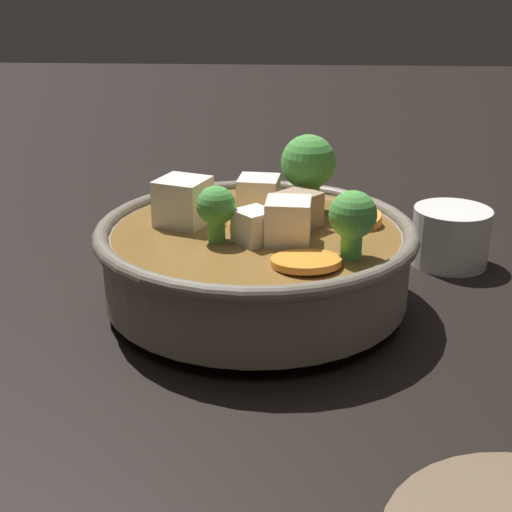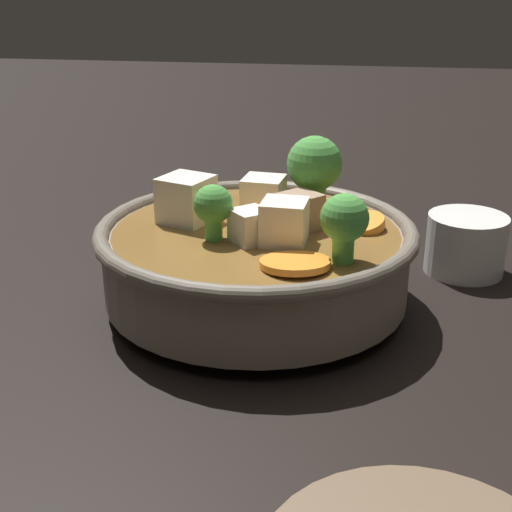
# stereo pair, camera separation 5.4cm
# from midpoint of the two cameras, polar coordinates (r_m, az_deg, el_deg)

# --- Properties ---
(ground_plane) EXTENTS (3.00, 3.00, 0.00)m
(ground_plane) POSITION_cam_midpoint_polar(r_m,az_deg,el_deg) (0.56, -2.78, -3.99)
(ground_plane) COLOR black
(stirfry_bowl) EXTENTS (0.24, 0.24, 0.12)m
(stirfry_bowl) POSITION_cam_midpoint_polar(r_m,az_deg,el_deg) (0.54, -2.76, 0.28)
(stirfry_bowl) COLOR slate
(stirfry_bowl) RESTS_ON ground_plane
(tea_cup) EXTENTS (0.07, 0.07, 0.05)m
(tea_cup) POSITION_cam_midpoint_polar(r_m,az_deg,el_deg) (0.64, 13.01, 1.54)
(tea_cup) COLOR white
(tea_cup) RESTS_ON ground_plane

